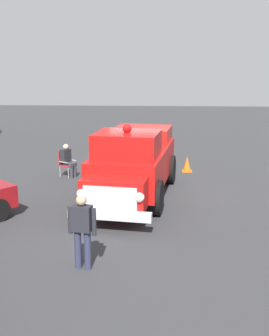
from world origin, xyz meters
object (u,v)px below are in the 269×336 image
vintage_fire_truck (133,162)px  lawn_chair_near_truck (65,161)px  spectator_seated (68,159)px  traffic_cone (187,164)px  spectator_standing (82,227)px

vintage_fire_truck → lawn_chair_near_truck: bearing=-132.9°
lawn_chair_near_truck → spectator_seated: size_ratio=0.79×
traffic_cone → spectator_seated: bearing=-77.1°
spectator_standing → spectator_seated: bearing=-166.1°
vintage_fire_truck → lawn_chair_near_truck: size_ratio=6.07×
spectator_standing → traffic_cone: size_ratio=2.64×
lawn_chair_near_truck → spectator_standing: (7.80, 2.03, 0.37)m
spectator_standing → traffic_cone: (-8.81, 2.79, -0.66)m
lawn_chair_near_truck → vintage_fire_truck: bearing=47.1°
vintage_fire_truck → spectator_standing: 5.25m
vintage_fire_truck → spectator_seated: (-2.55, -2.70, -0.50)m
spectator_seated → traffic_cone: (-1.07, 4.71, -0.39)m
vintage_fire_truck → spectator_standing: vintage_fire_truck is taller
traffic_cone → vintage_fire_truck: bearing=-28.9°
vintage_fire_truck → spectator_seated: vintage_fire_truck is taller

